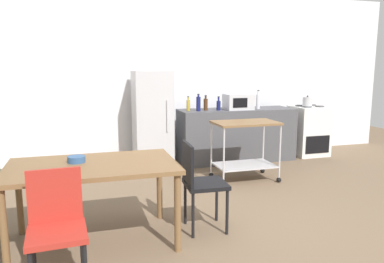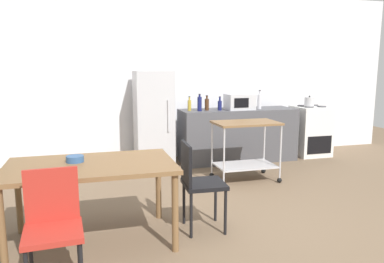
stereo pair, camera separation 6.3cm
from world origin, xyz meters
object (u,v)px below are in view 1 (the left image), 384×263
object	(u,v)px
refrigerator	(152,119)
dining_table	(93,173)
kettle	(307,102)
stove_oven	(308,131)
kitchen_cart	(245,141)
chair_black	(199,180)
bottle_olive_oil	(198,104)
microwave	(238,102)
chair_red	(56,224)
bottle_sparkling_water	(206,104)
bottle_vinegar	(258,101)
fruit_bowl	(76,159)
bottle_soy_sauce	(219,105)
bottle_wine	(188,105)

from	to	relation	value
refrigerator	dining_table	bearing A→B (deg)	-111.64
dining_table	kettle	xyz separation A→B (m)	(3.82, 2.44, 0.33)
stove_oven	kitchen_cart	bearing A→B (deg)	-147.69
chair_black	bottle_olive_oil	distance (m)	2.61
microwave	chair_red	bearing A→B (deg)	-131.08
bottle_sparkling_water	bottle_vinegar	xyz separation A→B (m)	(0.93, -0.05, 0.03)
bottle_sparkling_water	fruit_bowl	world-z (taller)	bottle_sparkling_water
stove_oven	kettle	world-z (taller)	kettle
bottle_vinegar	chair_red	bearing A→B (deg)	-134.70
chair_black	bottle_soy_sauce	xyz separation A→B (m)	(1.11, 2.45, 0.47)
dining_table	bottle_sparkling_water	bearing A→B (deg)	52.43
bottle_wine	bottle_soy_sauce	xyz separation A→B (m)	(0.50, -0.07, -0.01)
chair_black	stove_oven	world-z (taller)	stove_oven
fruit_bowl	kettle	distance (m)	4.60
bottle_soy_sauce	chair_red	bearing A→B (deg)	-127.28
chair_red	bottle_sparkling_water	size ratio (longest dim) A/B	3.56
bottle_olive_oil	microwave	size ratio (longest dim) A/B	0.61
dining_table	stove_oven	world-z (taller)	stove_oven
dining_table	kitchen_cart	size ratio (longest dim) A/B	1.65
refrigerator	bottle_sparkling_water	world-z (taller)	refrigerator
kitchen_cart	dining_table	bearing A→B (deg)	-146.79
fruit_bowl	bottle_vinegar	bearing A→B (deg)	38.02
microwave	refrigerator	bearing A→B (deg)	173.32
stove_oven	bottle_wine	size ratio (longest dim) A/B	3.87
bottle_olive_oil	bottle_soy_sauce	bearing A→B (deg)	0.85
chair_black	bottle_vinegar	distance (m)	3.11
chair_red	dining_table	bearing A→B (deg)	65.34
refrigerator	bottle_vinegar	size ratio (longest dim) A/B	4.81
dining_table	bottle_sparkling_water	xyz separation A→B (m)	(1.91, 2.49, 0.33)
bottle_vinegar	bottle_olive_oil	bearing A→B (deg)	-179.62
chair_red	bottle_vinegar	bearing A→B (deg)	41.97
dining_table	bottle_wine	world-z (taller)	bottle_wine
dining_table	bottle_sparkling_water	size ratio (longest dim) A/B	5.99
chair_red	microwave	xyz separation A→B (m)	(2.77, 3.17, 0.51)
stove_oven	kettle	distance (m)	0.57
dining_table	bottle_soy_sauce	bearing A→B (deg)	48.93
chair_red	stove_oven	size ratio (longest dim) A/B	0.97
refrigerator	chair_black	bearing A→B (deg)	-90.69
chair_black	bottle_vinegar	xyz separation A→B (m)	(1.84, 2.45, 0.51)
bottle_olive_oil	chair_red	bearing A→B (deg)	-123.05
kettle	chair_red	bearing A→B (deg)	-142.37
dining_table	stove_oven	xyz separation A→B (m)	(3.94, 2.54, -0.22)
dining_table	bottle_vinegar	bearing A→B (deg)	40.59
stove_oven	bottle_vinegar	bearing A→B (deg)	-174.76
kitchen_cart	microwave	xyz separation A→B (m)	(0.34, 1.05, 0.46)
stove_oven	fruit_bowl	size ratio (longest dim) A/B	5.72
chair_black	fruit_bowl	size ratio (longest dim) A/B	5.53
bottle_olive_oil	bottle_soy_sauce	xyz separation A→B (m)	(0.35, 0.01, -0.03)
chair_black	kitchen_cart	xyz separation A→B (m)	(1.14, 1.42, 0.05)
chair_black	kettle	bearing A→B (deg)	-45.85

